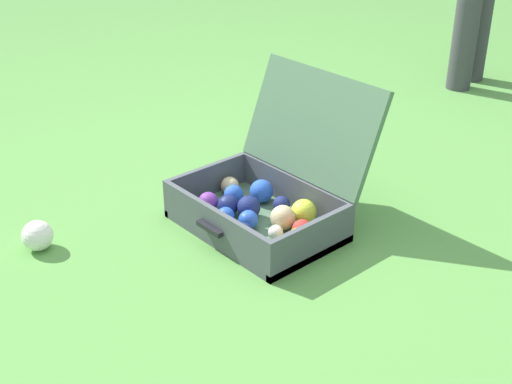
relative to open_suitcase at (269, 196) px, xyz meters
name	(u,v)px	position (x,y,z in m)	size (l,w,h in m)	color
ground_plane	(261,236)	(0.05, -0.08, -0.10)	(16.00, 16.00, 0.00)	#569342
open_suitcase	(269,196)	(0.00, 0.00, 0.00)	(0.53, 0.52, 0.47)	#4C7051
stray_ball_on_grass	(37,236)	(-0.35, -0.65, -0.05)	(0.10, 0.10, 0.10)	white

